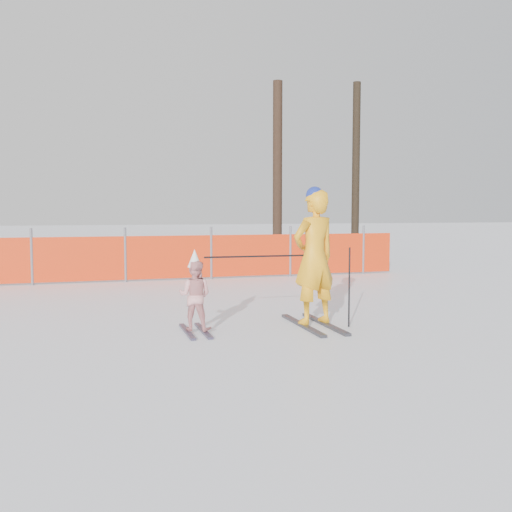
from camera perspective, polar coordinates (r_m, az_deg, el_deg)
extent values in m
plane|color=white|center=(7.61, 1.07, -7.82)|extent=(120.00, 120.00, 0.00)
cube|color=black|center=(8.12, 4.66, -6.90)|extent=(0.09, 1.55, 0.04)
cube|color=black|center=(8.24, 6.89, -6.74)|extent=(0.09, 1.55, 0.04)
imported|color=#FFA815|center=(8.05, 5.84, -0.11)|extent=(0.78, 0.62, 1.88)
sphere|color=navy|center=(8.02, 5.89, 6.06)|extent=(0.25, 0.25, 0.25)
cube|color=black|center=(7.74, -6.91, -7.52)|extent=(0.09, 1.00, 0.03)
cube|color=black|center=(7.78, -5.29, -7.44)|extent=(0.09, 1.00, 0.03)
imported|color=pink|center=(7.67, -6.13, -3.95)|extent=(0.57, 0.52, 0.94)
cone|color=white|center=(7.62, -6.16, -0.22)|extent=(0.19, 0.19, 0.24)
cylinder|color=black|center=(8.09, 9.31, -3.10)|extent=(0.02, 0.02, 1.12)
cylinder|color=black|center=(7.79, 0.00, -0.04)|extent=(1.44, 0.06, 0.02)
cylinder|color=#595960|center=(13.38, -21.51, -0.07)|extent=(0.06, 0.06, 1.25)
cylinder|color=#595960|center=(13.35, -12.93, 0.12)|extent=(0.06, 0.06, 1.25)
cylinder|color=#595960|center=(13.61, -4.50, 0.30)|extent=(0.06, 0.06, 1.25)
cylinder|color=#595960|center=(14.15, 3.45, 0.47)|extent=(0.06, 0.06, 1.25)
cylinder|color=#595960|center=(14.95, 10.69, 0.62)|extent=(0.06, 0.06, 1.25)
cube|color=red|center=(13.36, -19.89, -0.36)|extent=(16.75, 0.03, 1.00)
cylinder|color=black|center=(18.44, 2.16, 8.39)|extent=(0.30, 0.30, 5.73)
cylinder|color=black|center=(19.30, 9.95, 8.29)|extent=(0.25, 0.25, 5.82)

